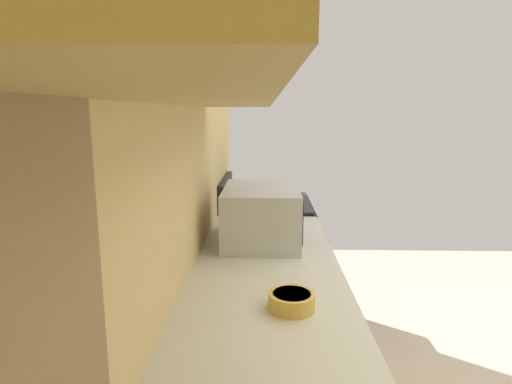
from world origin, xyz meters
name	(u,v)px	position (x,y,z in m)	size (l,w,h in m)	color
wall_back	(171,165)	(0.00, 1.75, 1.31)	(3.72, 0.12, 2.62)	#E9CA82
oven_range	(267,262)	(1.26, 1.38, 0.46)	(0.69, 0.63, 1.06)	black
microwave	(262,215)	(0.42, 1.41, 1.01)	(0.49, 0.37, 0.27)	#B7BABF
bowl	(292,300)	(-0.30, 1.30, 0.91)	(0.15, 0.15, 0.05)	gold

